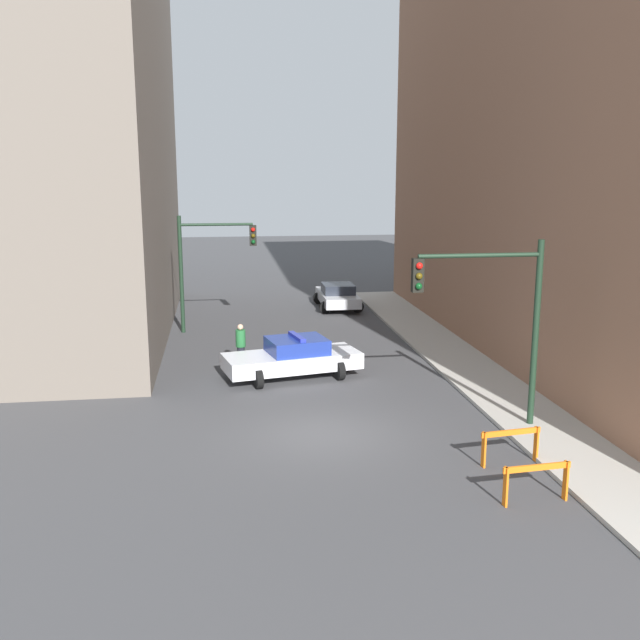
# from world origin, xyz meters

# --- Properties ---
(ground_plane) EXTENTS (120.00, 120.00, 0.00)m
(ground_plane) POSITION_xyz_m (0.00, 0.00, 0.00)
(ground_plane) COLOR #424244
(sidewalk_right) EXTENTS (2.40, 44.00, 0.12)m
(sidewalk_right) POSITION_xyz_m (6.20, 0.00, 0.06)
(sidewalk_right) COLOR #B2ADA3
(sidewalk_right) RESTS_ON ground_plane
(building_right) EXTENTS (12.00, 28.00, 18.96)m
(building_right) POSITION_xyz_m (13.40, 8.00, 9.48)
(building_right) COLOR #93664C
(building_right) RESTS_ON ground_plane
(traffic_light_near) EXTENTS (3.64, 0.35, 5.20)m
(traffic_light_near) POSITION_xyz_m (4.73, -0.32, 3.53)
(traffic_light_near) COLOR black
(traffic_light_near) RESTS_ON sidewalk_right
(traffic_light_far) EXTENTS (3.44, 0.35, 5.20)m
(traffic_light_far) POSITION_xyz_m (-3.30, 13.29, 3.40)
(traffic_light_far) COLOR black
(traffic_light_far) RESTS_ON ground_plane
(police_car) EXTENTS (4.99, 2.97, 1.52)m
(police_car) POSITION_xyz_m (-0.24, 5.55, 0.72)
(police_car) COLOR white
(police_car) RESTS_ON ground_plane
(parked_car_near) EXTENTS (2.30, 4.31, 1.31)m
(parked_car_near) POSITION_xyz_m (3.39, 17.96, 0.67)
(parked_car_near) COLOR silver
(parked_car_near) RESTS_ON ground_plane
(pedestrian_crossing) EXTENTS (0.40, 0.40, 1.66)m
(pedestrian_crossing) POSITION_xyz_m (-2.01, 7.00, 0.86)
(pedestrian_crossing) COLOR black
(pedestrian_crossing) RESTS_ON ground_plane
(barrier_front) EXTENTS (1.60, 0.28, 0.90)m
(barrier_front) POSITION_xyz_m (4.02, -4.79, 0.62)
(barrier_front) COLOR orange
(barrier_front) RESTS_ON ground_plane
(barrier_mid) EXTENTS (1.59, 0.34, 0.90)m
(barrier_mid) POSITION_xyz_m (4.30, -2.71, 0.62)
(barrier_mid) COLOR orange
(barrier_mid) RESTS_ON ground_plane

